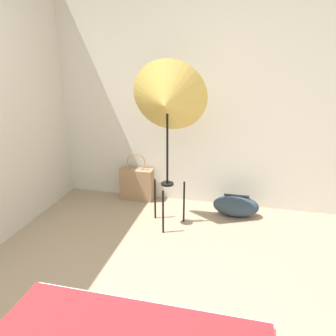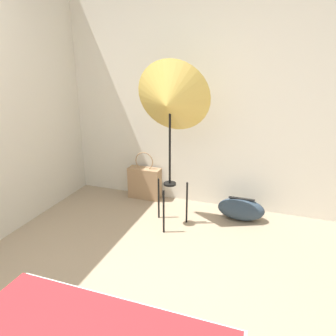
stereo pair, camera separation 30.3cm
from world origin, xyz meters
The scene contains 4 objects.
wall_back centered at (0.00, 2.38, 1.30)m, with size 8.00×0.05×2.60m.
photo_umbrella centered at (0.05, 1.72, 1.29)m, with size 0.73×0.43×1.68m.
tote_bag centered at (-0.46, 2.25, 0.20)m, with size 0.40×0.15×0.60m.
duffel_bag centered at (0.75, 2.07, 0.12)m, with size 0.50×0.24×0.25m.
Camera 1 is at (0.78, -1.29, 1.72)m, focal length 35.00 mm.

